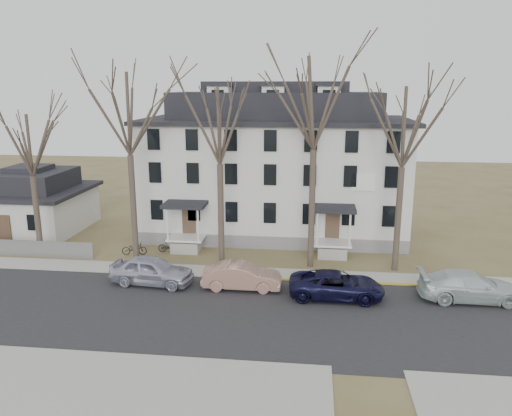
# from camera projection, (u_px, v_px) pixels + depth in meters

# --- Properties ---
(ground) EXTENTS (120.00, 120.00, 0.00)m
(ground) POSITION_uv_depth(u_px,v_px,m) (288.00, 337.00, 23.93)
(ground) COLOR brown
(ground) RESTS_ON ground
(main_road) EXTENTS (120.00, 10.00, 0.04)m
(main_road) POSITION_uv_depth(u_px,v_px,m) (290.00, 318.00, 25.86)
(main_road) COLOR #27272A
(main_road) RESTS_ON ground
(far_sidewalk) EXTENTS (120.00, 2.00, 0.08)m
(far_sidewalk) POSITION_uv_depth(u_px,v_px,m) (294.00, 276.00, 31.65)
(far_sidewalk) COLOR #A09F97
(far_sidewalk) RESTS_ON ground
(near_sidewalk_left) EXTENTS (20.00, 5.00, 0.08)m
(near_sidewalk_left) POSITION_uv_depth(u_px,v_px,m) (82.00, 386.00, 19.98)
(near_sidewalk_left) COLOR #A09F97
(near_sidewalk_left) RESTS_ON ground
(yellow_curb) EXTENTS (14.00, 0.25, 0.06)m
(yellow_curb) POSITION_uv_depth(u_px,v_px,m) (376.00, 284.00, 30.23)
(yellow_curb) COLOR gold
(yellow_curb) RESTS_ON ground
(boarding_house) EXTENTS (20.80, 12.36, 12.05)m
(boarding_house) POSITION_uv_depth(u_px,v_px,m) (275.00, 167.00, 40.20)
(boarding_house) COLOR slate
(boarding_house) RESTS_ON ground
(small_house) EXTENTS (8.70, 8.70, 5.00)m
(small_house) POSITION_uv_depth(u_px,v_px,m) (33.00, 204.00, 41.26)
(small_house) COLOR silver
(small_house) RESTS_ON ground
(tree_far_left) EXTENTS (8.40, 8.40, 13.72)m
(tree_far_left) POSITION_uv_depth(u_px,v_px,m) (128.00, 108.00, 32.15)
(tree_far_left) COLOR #473B31
(tree_far_left) RESTS_ON ground
(tree_mid_left) EXTENTS (7.80, 7.80, 12.74)m
(tree_mid_left) POSITION_uv_depth(u_px,v_px,m) (219.00, 120.00, 31.66)
(tree_mid_left) COLOR #473B31
(tree_mid_left) RESTS_ON ground
(tree_center) EXTENTS (9.00, 9.00, 14.70)m
(tree_center) POSITION_uv_depth(u_px,v_px,m) (315.00, 96.00, 30.65)
(tree_center) COLOR #473B31
(tree_center) RESTS_ON ground
(tree_mid_right) EXTENTS (7.80, 7.80, 12.74)m
(tree_mid_right) POSITION_uv_depth(u_px,v_px,m) (405.00, 121.00, 30.39)
(tree_mid_right) COLOR #473B31
(tree_mid_right) RESTS_ON ground
(tree_bungalow) EXTENTS (6.60, 6.60, 10.78)m
(tree_bungalow) POSITION_uv_depth(u_px,v_px,m) (29.00, 141.00, 33.45)
(tree_bungalow) COLOR #473B31
(tree_bungalow) RESTS_ON ground
(car_silver) EXTENTS (5.22, 2.53, 1.71)m
(car_silver) POSITION_uv_depth(u_px,v_px,m) (152.00, 271.00, 30.05)
(car_silver) COLOR #B2B4C7
(car_silver) RESTS_ON ground
(car_tan) EXTENTS (4.68, 1.69, 1.53)m
(car_tan) POSITION_uv_depth(u_px,v_px,m) (242.00, 277.00, 29.38)
(car_tan) COLOR #A47566
(car_tan) RESTS_ON ground
(car_navy) EXTENTS (5.36, 2.51, 1.48)m
(car_navy) POSITION_uv_depth(u_px,v_px,m) (336.00, 286.00, 28.13)
(car_navy) COLOR black
(car_navy) RESTS_ON ground
(car_white) EXTENTS (5.64, 2.38, 1.62)m
(car_white) POSITION_uv_depth(u_px,v_px,m) (470.00, 287.00, 27.78)
(car_white) COLOR silver
(car_white) RESTS_ON ground
(bicycle_left) EXTENTS (1.84, 0.89, 0.93)m
(bicycle_left) POSITION_uv_depth(u_px,v_px,m) (134.00, 249.00, 35.35)
(bicycle_left) COLOR black
(bicycle_left) RESTS_ON ground
(bicycle_right) EXTENTS (1.60, 0.60, 0.94)m
(bicycle_right) POSITION_uv_depth(u_px,v_px,m) (169.00, 246.00, 35.90)
(bicycle_right) COLOR black
(bicycle_right) RESTS_ON ground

